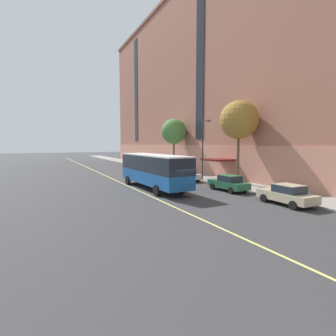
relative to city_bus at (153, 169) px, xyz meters
The scene contains 14 objects.
ground_plane 5.24m from the city_bus, 79.64° to the right, with size 260.00×260.00×0.00m, color #38383A.
sidewalk 9.80m from the city_bus, 10.46° to the right, with size 4.25×160.00×0.15m, color gray.
apartment_facade 22.71m from the city_bus, 15.12° to the right, with size 15.20×110.00×31.36m.
city_bus is the anchor object (origin of this frame).
parked_car_black_0 26.02m from the city_bus, 76.20° to the left, with size 1.99×4.24×1.56m.
parked_car_navy_1 12.90m from the city_bus, 61.83° to the left, with size 2.03×4.45×1.56m.
parked_car_green_4 7.61m from the city_bus, 35.39° to the right, with size 2.05×4.37×1.56m.
parked_car_champagne_5 12.63m from the city_bus, 60.36° to the right, with size 2.06×4.41×1.56m.
parked_car_white_6 20.20m from the city_bus, 72.27° to the left, with size 1.99×4.29×1.56m.
parked_car_white_7 7.19m from the city_bus, 31.23° to the left, with size 2.04×4.36×1.56m.
street_tree_mid_block 10.98m from the city_bus, 10.48° to the right, with size 4.21×4.21×9.17m.
street_tree_far_uptown 17.11m from the city_bus, 54.68° to the left, with size 4.07×4.07×8.48m.
street_lamp 8.71m from the city_bus, 18.16° to the left, with size 0.36×1.48×7.32m.
lane_centerline 3.18m from the city_bus, 134.28° to the right, with size 0.16×140.00×0.01m, color #E0D66B.
Camera 1 is at (-11.40, -19.50, 4.58)m, focal length 28.00 mm.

